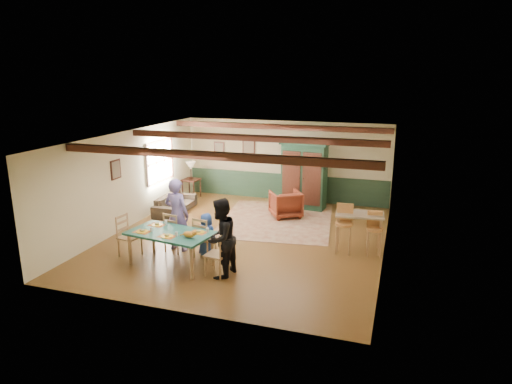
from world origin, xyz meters
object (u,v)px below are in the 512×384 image
(cat, at_px, (189,234))
(table_lamp, at_px, (191,170))
(dining_chair_far_right, at_px, (205,237))
(person_man, at_px, (177,215))
(armoire, at_px, (304,175))
(person_woman, at_px, (221,238))
(bar_stool_right, at_px, (374,234))
(dining_table, at_px, (171,249))
(sofa, at_px, (175,203))
(end_table, at_px, (192,188))
(dining_chair_end_left, at_px, (129,236))
(dining_chair_far_left, at_px, (176,231))
(bar_stool_left, at_px, (344,229))
(dining_chair_end_right, at_px, (217,253))
(counter_table, at_px, (359,232))
(armchair, at_px, (286,204))
(person_child, at_px, (207,235))

(cat, xyz_separation_m, table_lamp, (-2.66, 5.57, 0.09))
(dining_chair_far_right, distance_m, person_man, 0.93)
(armoire, bearing_deg, person_woman, -89.93)
(person_woman, height_order, bar_stool_right, person_woman)
(dining_table, distance_m, armoire, 5.74)
(sofa, bearing_deg, end_table, 6.10)
(dining_table, height_order, dining_chair_end_left, dining_chair_end_left)
(dining_chair_far_left, relative_size, bar_stool_left, 0.83)
(dining_chair_far_left, xyz_separation_m, armoire, (2.19, 4.57, 0.58))
(dining_chair_end_right, xyz_separation_m, person_woman, (0.10, -0.02, 0.37))
(table_lamp, bearing_deg, dining_chair_end_left, -80.06)
(dining_table, height_order, armoire, armoire)
(person_man, relative_size, armoire, 0.83)
(dining_chair_far_left, height_order, counter_table, dining_chair_far_left)
(armchair, bearing_deg, sofa, -22.28)
(armoire, bearing_deg, dining_table, -103.20)
(end_table, distance_m, bar_stool_right, 7.26)
(cat, xyz_separation_m, sofa, (-2.41, 3.89, -0.61))
(dining_table, distance_m, dining_chair_end_left, 1.21)
(dining_table, distance_m, counter_table, 4.53)
(person_woman, distance_m, table_lamp, 6.53)
(armchair, relative_size, counter_table, 0.77)
(dining_table, xyz_separation_m, armoire, (1.88, 5.37, 0.69))
(dining_chair_end_left, distance_m, dining_chair_end_right, 2.41)
(dining_chair_far_right, bearing_deg, dining_chair_end_right, 136.17)
(person_child, relative_size, bar_stool_right, 0.99)
(cat, xyz_separation_m, bar_stool_left, (3.05, 2.14, -0.28))
(dining_chair_far_left, relative_size, bar_stool_right, 0.93)
(person_man, bearing_deg, cat, 136.55)
(dining_chair_far_right, relative_size, armoire, 0.46)
(person_man, distance_m, bar_stool_left, 4.05)
(person_man, height_order, person_woman, person_man)
(cat, relative_size, armoire, 0.17)
(armchair, bearing_deg, dining_chair_far_right, 41.83)
(person_woman, height_order, armchair, person_woman)
(armchair, xyz_separation_m, table_lamp, (-3.67, 1.10, 0.57))
(person_child, distance_m, bar_stool_right, 3.98)
(dining_chair_end_left, distance_m, bar_stool_right, 5.81)
(cat, relative_size, bar_stool_left, 0.32)
(dining_chair_far_left, distance_m, counter_table, 4.48)
(dining_chair_far_right, height_order, person_man, person_man)
(sofa, bearing_deg, counter_table, -106.43)
(bar_stool_right, bearing_deg, table_lamp, 144.40)
(dining_chair_far_left, distance_m, sofa, 3.29)
(dining_chair_end_right, bearing_deg, dining_chair_far_right, -133.83)
(dining_chair_end_right, height_order, armoire, armoire)
(dining_chair_end_right, xyz_separation_m, end_table, (-3.30, 5.56, -0.16))
(dining_chair_end_right, xyz_separation_m, counter_table, (2.75, 2.41, -0.02))
(person_man, bearing_deg, armchair, -110.46)
(dining_chair_end_right, relative_size, end_table, 1.49)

